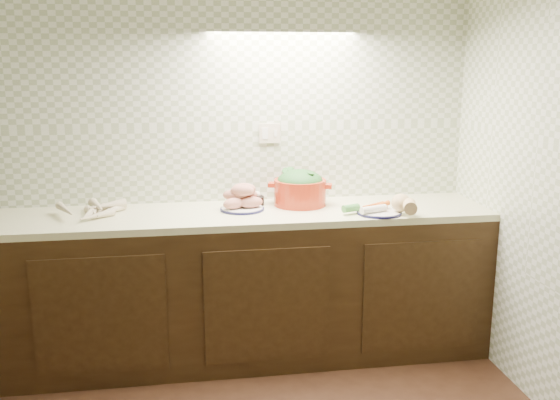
{
  "coord_description": "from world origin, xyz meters",
  "views": [
    {
      "loc": [
        0.01,
        -2.01,
        1.78
      ],
      "look_at": [
        0.53,
        1.25,
        1.02
      ],
      "focal_mm": 40.0,
      "sensor_mm": 36.0,
      "label": 1
    }
  ],
  "objects": [
    {
      "name": "room",
      "position": [
        0.0,
        0.0,
        1.63
      ],
      "size": [
        3.6,
        3.6,
        2.6
      ],
      "color": "black",
      "rests_on": "ground"
    },
    {
      "name": "counter",
      "position": [
        -0.68,
        0.68,
        0.45
      ],
      "size": [
        3.6,
        3.6,
        0.9
      ],
      "color": "black",
      "rests_on": "ground"
    },
    {
      "name": "parsnip_pile",
      "position": [
        -0.52,
        1.47,
        0.93
      ],
      "size": [
        0.35,
        0.35,
        0.08
      ],
      "color": "beige",
      "rests_on": "counter"
    },
    {
      "name": "sweet_potato_plate",
      "position": [
        0.35,
        1.55,
        0.96
      ],
      "size": [
        0.26,
        0.26,
        0.16
      ],
      "rotation": [
        0.0,
        0.0,
        0.22
      ],
      "color": "#141340",
      "rests_on": "counter"
    },
    {
      "name": "onion_bowl",
      "position": [
        0.42,
        1.66,
        0.94
      ],
      "size": [
        0.14,
        0.14,
        0.11
      ],
      "color": "black",
      "rests_on": "counter"
    },
    {
      "name": "dutch_oven",
      "position": [
        0.71,
        1.61,
        1.01
      ],
      "size": [
        0.39,
        0.39,
        0.22
      ],
      "rotation": [
        0.0,
        0.0,
        -0.28
      ],
      "color": "#AC2A14",
      "rests_on": "counter"
    },
    {
      "name": "veg_plate",
      "position": [
        1.17,
        1.31,
        0.94
      ],
      "size": [
        0.44,
        0.29,
        0.12
      ],
      "rotation": [
        0.0,
        0.0,
        -0.43
      ],
      "color": "#141340",
      "rests_on": "counter"
    }
  ]
}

